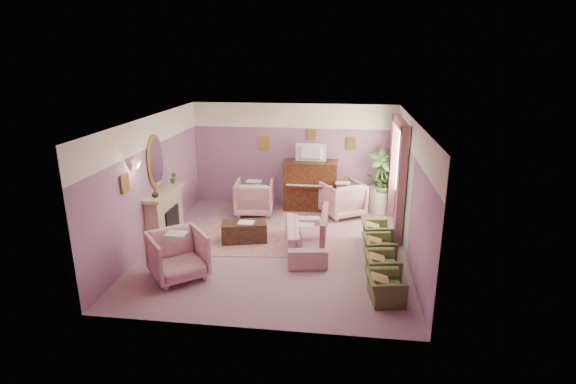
# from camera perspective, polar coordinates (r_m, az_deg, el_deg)

# --- Properties ---
(floor) EXTENTS (5.50, 6.00, 0.01)m
(floor) POSITION_cam_1_polar(r_m,az_deg,el_deg) (9.88, -1.41, -7.12)
(floor) COLOR gray
(floor) RESTS_ON ground
(ceiling) EXTENTS (5.50, 6.00, 0.01)m
(ceiling) POSITION_cam_1_polar(r_m,az_deg,el_deg) (9.08, -1.54, 9.18)
(ceiling) COLOR white
(ceiling) RESTS_ON wall_back
(wall_back) EXTENTS (5.50, 0.02, 2.80)m
(wall_back) POSITION_cam_1_polar(r_m,az_deg,el_deg) (12.26, 0.68, 4.67)
(wall_back) COLOR slate
(wall_back) RESTS_ON floor
(wall_front) EXTENTS (5.50, 0.02, 2.80)m
(wall_front) POSITION_cam_1_polar(r_m,az_deg,el_deg) (6.62, -5.48, -6.72)
(wall_front) COLOR slate
(wall_front) RESTS_ON floor
(wall_left) EXTENTS (0.02, 6.00, 2.80)m
(wall_left) POSITION_cam_1_polar(r_m,az_deg,el_deg) (10.16, -16.98, 1.23)
(wall_left) COLOR slate
(wall_left) RESTS_ON floor
(wall_right) EXTENTS (0.02, 6.00, 2.80)m
(wall_right) POSITION_cam_1_polar(r_m,az_deg,el_deg) (9.38, 15.37, 0.04)
(wall_right) COLOR slate
(wall_right) RESTS_ON floor
(picture_rail_band) EXTENTS (5.50, 0.01, 0.65)m
(picture_rail_band) POSITION_cam_1_polar(r_m,az_deg,el_deg) (12.06, 0.70, 9.65)
(picture_rail_band) COLOR white
(picture_rail_band) RESTS_ON wall_back
(stripe_panel) EXTENTS (0.01, 3.00, 2.15)m
(stripe_panel) POSITION_cam_1_polar(r_m,az_deg,el_deg) (10.70, 14.28, 0.44)
(stripe_panel) COLOR #AABB94
(stripe_panel) RESTS_ON wall_right
(fireplace_surround) EXTENTS (0.30, 1.40, 1.10)m
(fireplace_surround) POSITION_cam_1_polar(r_m,az_deg,el_deg) (10.53, -15.35, -2.94)
(fireplace_surround) COLOR tan
(fireplace_surround) RESTS_ON floor
(fireplace_inset) EXTENTS (0.18, 0.72, 0.68)m
(fireplace_inset) POSITION_cam_1_polar(r_m,az_deg,el_deg) (10.55, -14.78, -3.74)
(fireplace_inset) COLOR black
(fireplace_inset) RESTS_ON floor
(fire_ember) EXTENTS (0.06, 0.54, 0.10)m
(fire_ember) POSITION_cam_1_polar(r_m,az_deg,el_deg) (10.59, -14.50, -4.66)
(fire_ember) COLOR #FF4E21
(fire_ember) RESTS_ON floor
(mantel_shelf) EXTENTS (0.40, 1.55, 0.07)m
(mantel_shelf) POSITION_cam_1_polar(r_m,az_deg,el_deg) (10.34, -15.44, 0.01)
(mantel_shelf) COLOR tan
(mantel_shelf) RESTS_ON fireplace_surround
(hearth) EXTENTS (0.55, 1.50, 0.02)m
(hearth) POSITION_cam_1_polar(r_m,az_deg,el_deg) (10.65, -14.12, -5.72)
(hearth) COLOR tan
(hearth) RESTS_ON floor
(mirror_frame) EXTENTS (0.04, 0.72, 1.20)m
(mirror_frame) POSITION_cam_1_polar(r_m,az_deg,el_deg) (10.22, -16.47, 3.69)
(mirror_frame) COLOR gold
(mirror_frame) RESTS_ON wall_left
(mirror_glass) EXTENTS (0.01, 0.60, 1.06)m
(mirror_glass) POSITION_cam_1_polar(r_m,az_deg,el_deg) (10.21, -16.34, 3.68)
(mirror_glass) COLOR white
(mirror_glass) RESTS_ON wall_left
(sconce_shade) EXTENTS (0.20, 0.20, 0.16)m
(sconce_shade) POSITION_cam_1_polar(r_m,az_deg,el_deg) (9.22, -18.67, 3.20)
(sconce_shade) COLOR #FF9080
(sconce_shade) RESTS_ON wall_left
(piano) EXTENTS (1.40, 0.60, 1.30)m
(piano) POSITION_cam_1_polar(r_m,az_deg,el_deg) (12.10, 2.85, 0.80)
(piano) COLOR #3F1E0E
(piano) RESTS_ON floor
(piano_keyshelf) EXTENTS (1.30, 0.12, 0.06)m
(piano_keyshelf) POSITION_cam_1_polar(r_m,az_deg,el_deg) (11.74, 2.71, 0.65)
(piano_keyshelf) COLOR #3F1E0E
(piano_keyshelf) RESTS_ON piano
(piano_keys) EXTENTS (1.20, 0.08, 0.02)m
(piano_keys) POSITION_cam_1_polar(r_m,az_deg,el_deg) (11.73, 2.71, 0.83)
(piano_keys) COLOR beige
(piano_keys) RESTS_ON piano
(piano_top) EXTENTS (1.45, 0.65, 0.04)m
(piano_top) POSITION_cam_1_polar(r_m,az_deg,el_deg) (11.93, 2.89, 3.84)
(piano_top) COLOR #3F1E0E
(piano_top) RESTS_ON piano
(television) EXTENTS (0.80, 0.12, 0.48)m
(television) POSITION_cam_1_polar(r_m,az_deg,el_deg) (11.81, 2.89, 5.16)
(television) COLOR black
(television) RESTS_ON piano
(print_back_left) EXTENTS (0.30, 0.03, 0.38)m
(print_back_left) POSITION_cam_1_polar(r_m,az_deg,el_deg) (12.28, -3.06, 6.19)
(print_back_left) COLOR gold
(print_back_left) RESTS_ON wall_back
(print_back_right) EXTENTS (0.26, 0.03, 0.34)m
(print_back_right) POSITION_cam_1_polar(r_m,az_deg,el_deg) (12.07, 8.04, 6.14)
(print_back_right) COLOR gold
(print_back_right) RESTS_ON wall_back
(print_back_mid) EXTENTS (0.22, 0.03, 0.26)m
(print_back_mid) POSITION_cam_1_polar(r_m,az_deg,el_deg) (12.06, 3.05, 7.34)
(print_back_mid) COLOR gold
(print_back_mid) RESTS_ON wall_back
(print_left_wall) EXTENTS (0.03, 0.28, 0.36)m
(print_left_wall) POSITION_cam_1_polar(r_m,az_deg,el_deg) (9.03, -19.97, 1.06)
(print_left_wall) COLOR gold
(print_left_wall) RESTS_ON wall_left
(window_blind) EXTENTS (0.03, 1.40, 1.80)m
(window_blind) POSITION_cam_1_polar(r_m,az_deg,el_deg) (10.78, 14.19, 4.01)
(window_blind) COLOR silver
(window_blind) RESTS_ON wall_right
(curtain_left) EXTENTS (0.16, 0.34, 2.60)m
(curtain_left) POSITION_cam_1_polar(r_m,az_deg,el_deg) (9.99, 14.13, 0.59)
(curtain_left) COLOR #9E5660
(curtain_left) RESTS_ON floor
(curtain_right) EXTENTS (0.16, 0.34, 2.60)m
(curtain_right) POSITION_cam_1_polar(r_m,az_deg,el_deg) (11.75, 13.18, 3.15)
(curtain_right) COLOR #9E5660
(curtain_right) RESTS_ON floor
(pelmet) EXTENTS (0.16, 2.20, 0.16)m
(pelmet) POSITION_cam_1_polar(r_m,az_deg,el_deg) (10.61, 14.10, 8.55)
(pelmet) COLOR #9E5660
(pelmet) RESTS_ON wall_right
(mantel_plant) EXTENTS (0.16, 0.16, 0.28)m
(mantel_plant) POSITION_cam_1_polar(r_m,az_deg,el_deg) (10.78, -14.36, 1.74)
(mantel_plant) COLOR #376029
(mantel_plant) RESTS_ON mantel_shelf
(mantel_vase) EXTENTS (0.16, 0.16, 0.16)m
(mantel_vase) POSITION_cam_1_polar(r_m,az_deg,el_deg) (9.87, -16.53, -0.23)
(mantel_vase) COLOR white
(mantel_vase) RESTS_ON mantel_shelf
(area_rug) EXTENTS (2.65, 2.02, 0.01)m
(area_rug) POSITION_cam_1_polar(r_m,az_deg,el_deg) (10.31, -4.69, -6.05)
(area_rug) COLOR #AB6D68
(area_rug) RESTS_ON floor
(coffee_table) EXTENTS (1.09, 0.72, 0.45)m
(coffee_table) POSITION_cam_1_polar(r_m,az_deg,el_deg) (10.19, -5.58, -5.04)
(coffee_table) COLOR #3B2516
(coffee_table) RESTS_ON floor
(table_paper) EXTENTS (0.35, 0.28, 0.01)m
(table_paper) POSITION_cam_1_polar(r_m,az_deg,el_deg) (10.09, -5.34, -3.84)
(table_paper) COLOR white
(table_paper) RESTS_ON coffee_table
(sofa) EXTENTS (0.67, 2.01, 0.81)m
(sofa) POSITION_cam_1_polar(r_m,az_deg,el_deg) (9.62, 2.19, -5.17)
(sofa) COLOR #D2989F
(sofa) RESTS_ON floor
(sofa_throw) EXTENTS (0.10, 1.52, 0.56)m
(sofa_throw) POSITION_cam_1_polar(r_m,az_deg,el_deg) (9.53, 4.61, -4.20)
(sofa_throw) COLOR #9E5660
(sofa_throw) RESTS_ON sofa
(floral_armchair_left) EXTENTS (0.95, 0.95, 0.99)m
(floral_armchair_left) POSITION_cam_1_polar(r_m,az_deg,el_deg) (11.79, -4.32, -0.44)
(floral_armchair_left) COLOR #D2989F
(floral_armchair_left) RESTS_ON floor
(floral_armchair_right) EXTENTS (0.95, 0.95, 0.99)m
(floral_armchair_right) POSITION_cam_1_polar(r_m,az_deg,el_deg) (11.71, 6.92, -0.65)
(floral_armchair_right) COLOR #D2989F
(floral_armchair_right) RESTS_ON floor
(floral_armchair_front) EXTENTS (0.95, 0.95, 0.99)m
(floral_armchair_front) POSITION_cam_1_polar(r_m,az_deg,el_deg) (8.72, -13.84, -7.52)
(floral_armchair_front) COLOR #D2989F
(floral_armchair_front) RESTS_ON floor
(olive_chair_a) EXTENTS (0.50, 0.72, 0.62)m
(olive_chair_a) POSITION_cam_1_polar(r_m,az_deg,el_deg) (7.99, 12.21, -11.31)
(olive_chair_a) COLOR #535D2E
(olive_chair_a) RESTS_ON floor
(olive_chair_b) EXTENTS (0.50, 0.72, 0.62)m
(olive_chair_b) POSITION_cam_1_polar(r_m,az_deg,el_deg) (8.72, 11.80, -8.74)
(olive_chair_b) COLOR #535D2E
(olive_chair_b) RESTS_ON floor
(olive_chair_c) EXTENTS (0.50, 0.72, 0.62)m
(olive_chair_c) POSITION_cam_1_polar(r_m,az_deg,el_deg) (9.46, 11.46, -6.57)
(olive_chair_c) COLOR #535D2E
(olive_chair_c) RESTS_ON floor
(olive_chair_d) EXTENTS (0.50, 0.72, 0.62)m
(olive_chair_d) POSITION_cam_1_polar(r_m,az_deg,el_deg) (10.22, 11.18, -4.72)
(olive_chair_d) COLOR #535D2E
(olive_chair_d) RESTS_ON floor
(side_table) EXTENTS (0.52, 0.52, 0.70)m
(side_table) POSITION_cam_1_polar(r_m,az_deg,el_deg) (12.15, 11.52, -0.94)
(side_table) COLOR beige
(side_table) RESTS_ON floor
(side_plant_big) EXTENTS (0.30, 0.30, 0.34)m
(side_plant_big) POSITION_cam_1_polar(r_m,az_deg,el_deg) (12.00, 11.67, 1.42)
(side_plant_big) COLOR #376029
(side_plant_big) RESTS_ON side_table
(side_plant_small) EXTENTS (0.16, 0.16, 0.28)m
(side_plant_small) POSITION_cam_1_polar(r_m,az_deg,el_deg) (11.92, 12.26, 1.12)
(side_plant_small) COLOR #376029
(side_plant_small) RESTS_ON side_table
(palm_pot) EXTENTS (0.34, 0.34, 0.34)m
(palm_pot) POSITION_cam_1_polar(r_m,az_deg,el_deg) (12.13, 11.51, -1.87)
(palm_pot) COLOR brown
(palm_pot) RESTS_ON floor
(palm_plant) EXTENTS (0.76, 0.76, 1.44)m
(palm_plant) POSITION_cam_1_polar(r_m,az_deg,el_deg) (11.87, 11.76, 2.19)
(palm_plant) COLOR #376029
(palm_plant) RESTS_ON palm_pot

